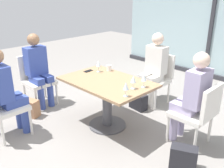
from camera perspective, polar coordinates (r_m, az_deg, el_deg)
The scene contains 20 objects.
ground_plane at distance 3.89m, azimuth -1.06°, elevation -9.34°, with size 12.00×12.00×0.00m, color gray.
window_wall_backdrop at distance 6.06m, azimuth 21.76°, elevation 12.59°, with size 4.59×0.10×2.70m.
dining_table_main at distance 3.64m, azimuth -1.12°, elevation -1.96°, with size 1.30×0.85×0.73m.
chair_side_end at distance 4.60m, azimuth -16.80°, elevation 1.56°, with size 0.50×0.46×0.87m.
chair_near_window at distance 4.54m, azimuth 10.16°, elevation 1.87°, with size 0.46×0.51×0.87m.
chair_far_right at distance 3.40m, azimuth 18.98°, elevation -5.86°, with size 0.50×0.46×0.87m.
chair_front_left at distance 3.69m, azimuth -23.98°, elevation -4.37°, with size 0.46×0.50×0.87m.
person_side_end at distance 4.45m, azimuth -16.39°, elevation 3.70°, with size 0.39×0.34×1.26m.
person_near_window at distance 4.39m, azimuth 9.50°, elevation 4.04°, with size 0.34×0.39×1.26m.
person_far_right at distance 3.36m, azimuth 17.75°, elevation -2.22°, with size 0.39×0.34×1.26m.
person_front_left at distance 3.65m, azimuth -22.89°, elevation -1.01°, with size 0.34×0.39×1.26m.
wine_glass_0 at distance 3.32m, azimuth 7.24°, elevation 1.39°, with size 0.07×0.07×0.18m.
wine_glass_1 at distance 3.25m, azimuth 4.84°, elevation 1.07°, with size 0.07×0.07×0.18m.
wine_glass_2 at distance 3.02m, azimuth 3.18°, elevation -0.52°, with size 0.07×0.07×0.18m.
wine_glass_3 at distance 3.90m, azimuth -3.11°, elevation 4.61°, with size 0.07×0.07×0.18m.
coffee_cup at distance 3.98m, azimuth -0.67°, elevation 3.66°, with size 0.08×0.08×0.09m, color white.
cell_phone_on_table at distance 3.98m, azimuth -5.39°, elevation 2.96°, with size 0.07×0.14×0.01m, color black.
handbag_0 at distance 4.30m, azimuth -18.11°, elevation -5.15°, with size 0.30×0.16×0.28m, color #A3704C.
handbag_1 at distance 4.34m, azimuth 5.98°, elevation -3.91°, with size 0.30×0.16×0.28m, color #232328.
handbag_2 at distance 3.13m, azimuth 15.85°, elevation -15.72°, with size 0.30×0.16×0.28m, color #232328.
Camera 1 is at (2.42, -2.31, 1.99)m, focal length 40.38 mm.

